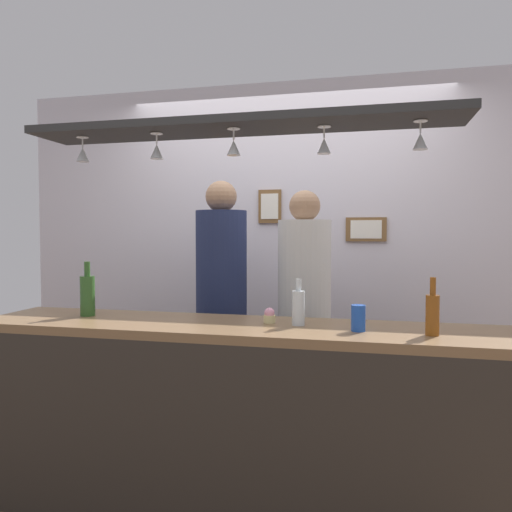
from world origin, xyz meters
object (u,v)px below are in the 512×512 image
Objects in this scene: drink_can at (358,318)px; picture_frame_lower_pair at (366,229)px; person_right_white_patterned_shirt at (304,295)px; bottle_soda_clear at (298,307)px; bottle_beer_amber_tall at (432,313)px; picture_frame_crest at (270,206)px; cupcake at (269,316)px; person_left_navy_shirt at (221,286)px; bottle_champagne_green at (88,294)px.

drink_can is 0.41× the size of picture_frame_lower_pair.
bottle_soda_clear is (0.07, -0.73, 0.04)m from person_right_white_patterned_shirt.
picture_frame_crest is at bearing 125.37° from bottle_beer_amber_tall.
cupcake is at bearing -78.37° from picture_frame_crest.
picture_frame_crest is at bearing 72.90° from person_left_navy_shirt.
person_right_white_patterned_shirt is (0.56, 0.00, -0.05)m from person_left_navy_shirt.
picture_frame_lower_pair is (0.46, 1.34, 0.45)m from cupcake.
picture_frame_crest reaches higher than picture_frame_lower_pair.
bottle_soda_clear is 0.88× the size of bottle_beer_amber_tall.
cupcake is (-0.77, 0.13, -0.06)m from bottle_beer_amber_tall.
drink_can is 1.73m from picture_frame_crest.
bottle_champagne_green is at bearing 176.41° from bottle_beer_amber_tall.
drink_can reaches higher than cupcake.
picture_frame_crest is at bearing 180.00° from picture_frame_lower_pair.
person_left_navy_shirt reaches higher than bottle_champagne_green.
bottle_beer_amber_tall is at bearing -3.59° from bottle_champagne_green.
bottle_champagne_green is 1.79m from bottle_beer_amber_tall.
bottle_beer_amber_tall is (1.79, -0.11, -0.02)m from bottle_champagne_green.
cupcake is (1.02, 0.02, -0.08)m from bottle_champagne_green.
picture_frame_lower_pair is at bearing 77.25° from bottle_soda_clear.
cupcake is (-0.44, 0.11, -0.03)m from drink_can.
person_right_white_patterned_shirt is 5.66× the size of bottle_champagne_green.
cupcake is (0.47, -0.70, -0.07)m from person_left_navy_shirt.
picture_frame_crest is (-0.28, 1.34, 0.63)m from cupcake.
picture_frame_lower_pair is at bearing 59.55° from person_right_white_patterned_shirt.
picture_frame_lower_pair is at bearing 70.97° from cupcake.
cupcake is at bearing 169.14° from bottle_soda_clear.
bottle_beer_amber_tall is at bearing -9.36° from bottle_soda_clear.
person_right_white_patterned_shirt reaches higher than cupcake.
person_right_white_patterned_shirt is 0.88m from drink_can.
picture_frame_crest reaches higher than person_right_white_patterned_shirt.
cupcake is at bearing -109.03° from picture_frame_lower_pair.
drink_can is (0.36, -0.81, 0.00)m from person_right_white_patterned_shirt.
bottle_beer_amber_tall is at bearing -9.66° from cupcake.
person_right_white_patterned_shirt is 0.86m from picture_frame_lower_pair.
bottle_beer_amber_tall is (0.62, -0.10, 0.01)m from bottle_soda_clear.
drink_can is at bearing -41.39° from person_left_navy_shirt.
bottle_soda_clear is (0.63, -0.73, -0.01)m from person_left_navy_shirt.
cupcake is (-0.08, -0.70, -0.02)m from person_right_white_patterned_shirt.
person_left_navy_shirt reaches higher than bottle_soda_clear.
person_right_white_patterned_shirt is at bearing 0.00° from person_left_navy_shirt.
person_right_white_patterned_shirt is 7.38× the size of bottle_soda_clear.
person_right_white_patterned_shirt reaches higher than bottle_soda_clear.
picture_frame_crest is at bearing 116.41° from drink_can.
bottle_beer_amber_tall is 0.78m from cupcake.
person_right_white_patterned_shirt is 1.07m from bottle_beer_amber_tall.
bottle_beer_amber_tall is (0.68, -0.83, 0.04)m from person_right_white_patterned_shirt.
bottle_soda_clear reaches higher than cupcake.
picture_frame_lower_pair is at bearing 89.32° from drink_can.
person_left_navy_shirt is at bearing 146.28° from bottle_beer_amber_tall.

